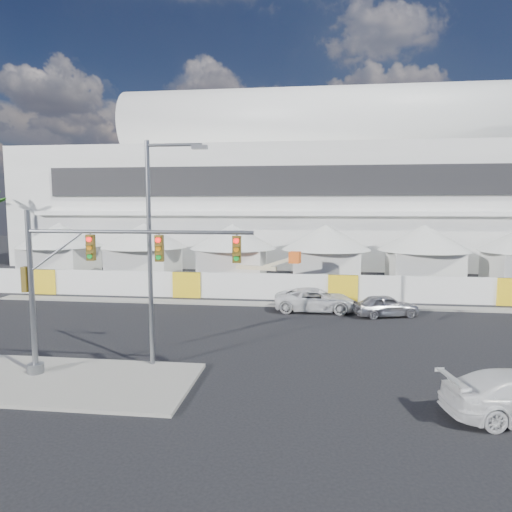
# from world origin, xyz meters

# --- Properties ---
(ground) EXTENTS (160.00, 160.00, 0.00)m
(ground) POSITION_xyz_m (0.00, 0.00, 0.00)
(ground) COLOR black
(ground) RESTS_ON ground
(median_island) EXTENTS (10.00, 5.00, 0.15)m
(median_island) POSITION_xyz_m (-6.00, -3.00, 0.07)
(median_island) COLOR gray
(median_island) RESTS_ON ground
(stadium) EXTENTS (80.00, 24.80, 21.98)m
(stadium) POSITION_xyz_m (8.71, 41.50, 9.45)
(stadium) COLOR silver
(stadium) RESTS_ON ground
(tent_row) EXTENTS (53.40, 8.40, 5.40)m
(tent_row) POSITION_xyz_m (0.50, 24.00, 3.15)
(tent_row) COLOR silver
(tent_row) RESTS_ON ground
(hoarding_fence) EXTENTS (70.00, 0.25, 2.00)m
(hoarding_fence) POSITION_xyz_m (6.00, 14.50, 1.00)
(hoarding_fence) COLOR white
(hoarding_fence) RESTS_ON ground
(sedan_silver) EXTENTS (2.73, 4.47, 1.42)m
(sedan_silver) POSITION_xyz_m (8.47, 10.03, 0.71)
(sedan_silver) COLOR #A9A7AC
(sedan_silver) RESTS_ON ground
(pickup_curb) EXTENTS (2.59, 5.58, 1.55)m
(pickup_curb) POSITION_xyz_m (3.96, 11.00, 0.77)
(pickup_curb) COLOR silver
(pickup_curb) RESTS_ON ground
(traffic_mast) EXTENTS (9.62, 0.67, 6.84)m
(traffic_mast) POSITION_xyz_m (-5.71, -2.48, 4.00)
(traffic_mast) COLOR slate
(traffic_mast) RESTS_ON median_island
(streetlight_median) EXTENTS (2.70, 0.27, 9.77)m
(streetlight_median) POSITION_xyz_m (-3.08, -0.80, 5.76)
(streetlight_median) COLOR gray
(streetlight_median) RESTS_ON median_island
(boom_lift) EXTENTS (6.85, 2.25, 3.39)m
(boom_lift) POSITION_xyz_m (-1.47, 18.62, 0.91)
(boom_lift) COLOR #F75E17
(boom_lift) RESTS_ON ground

